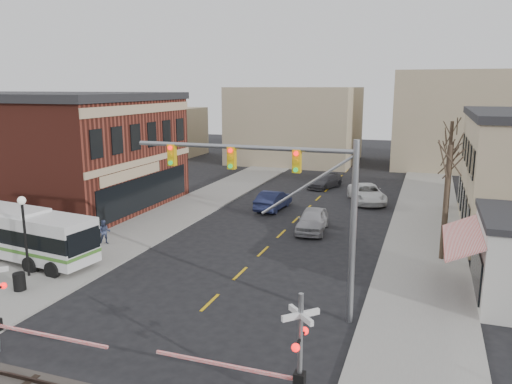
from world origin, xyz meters
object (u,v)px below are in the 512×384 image
car_d (325,181)px  pedestrian_far (104,232)px  rr_crossing_east (287,352)px  trash_bin (19,282)px  rr_crossing_west (2,306)px  car_b (273,200)px  car_c (367,193)px  traffic_signal_mast (289,189)px  transit_bus (12,232)px  car_a (312,220)px  street_lamp (24,220)px  pedestrian_near (75,250)px

car_d → pedestrian_far: pedestrian_far is taller
rr_crossing_east → trash_bin: 15.83m
rr_crossing_west → pedestrian_far: (-4.54, 12.52, -1.05)m
car_b → car_d: car_b is taller
rr_crossing_west → car_c: rr_crossing_west is taller
rr_crossing_east → car_d: 36.04m
traffic_signal_mast → rr_crossing_west: bearing=-142.8°
transit_bus → rr_crossing_west: size_ratio=2.10×
car_a → car_d: car_a is taller
trash_bin → car_c: (13.90, 25.87, 0.24)m
traffic_signal_mast → street_lamp: size_ratio=2.35×
car_d → pedestrian_far: size_ratio=2.89×
car_a → pedestrian_near: (-11.00, -11.74, 0.27)m
trash_bin → pedestrian_near: bearing=84.2°
rr_crossing_west → rr_crossing_east: same height
car_c → car_d: car_c is taller
car_d → traffic_signal_mast: bearing=-60.8°
car_b → trash_bin: bearing=75.3°
car_c → car_b: bearing=-162.0°
car_a → car_c: bearing=71.9°
rr_crossing_east → car_d: rr_crossing_east is taller
rr_crossing_west → pedestrian_far: size_ratio=3.52×
car_a → car_b: bearing=126.7°
car_c → traffic_signal_mast: bearing=-109.8°
transit_bus → car_c: transit_bus is taller
rr_crossing_west → car_b: (2.84, 25.42, -1.17)m
trash_bin → pedestrian_near: 3.78m
traffic_signal_mast → trash_bin: bearing=-170.2°
transit_bus → rr_crossing_east: 20.95m
traffic_signal_mast → rr_crossing_east: 7.94m
car_b → transit_bus: bearing=60.6°
rr_crossing_west → car_c: bearing=72.1°
street_lamp → car_b: street_lamp is taller
traffic_signal_mast → car_b: (-6.46, 18.37, -4.96)m
traffic_signal_mast → trash_bin: traffic_signal_mast is taller
traffic_signal_mast → pedestrian_far: (-13.84, 5.47, -4.84)m
trash_bin → pedestrian_far: bearing=94.1°
car_b → car_c: bearing=-140.1°
transit_bus → car_c: bearing=50.7°
trash_bin → car_d: 32.36m
car_b → pedestrian_near: (-6.44, -16.94, 0.29)m
transit_bus → trash_bin: bearing=-42.6°
trash_bin → car_d: size_ratio=0.19×
rr_crossing_east → car_b: (-8.31, 25.10, -1.17)m
rr_crossing_east → car_c: 30.35m
pedestrian_far → car_b: bearing=30.8°
trash_bin → car_a: car_a is taller
traffic_signal_mast → street_lamp: 14.56m
car_b → car_c: (7.08, 5.20, 0.01)m
rr_crossing_west → street_lamp: street_lamp is taller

